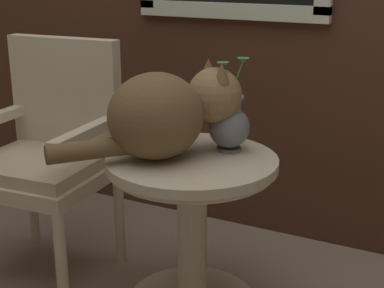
{
  "coord_description": "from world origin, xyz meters",
  "views": [
    {
      "loc": [
        0.95,
        -1.6,
        1.27
      ],
      "look_at": [
        0.07,
        0.12,
        0.65
      ],
      "focal_mm": 54.42,
      "sensor_mm": 36.0,
      "label": 1
    }
  ],
  "objects_px": {
    "wicker_chair": "(50,148)",
    "pewter_vase_with_ivy": "(229,123)",
    "cat": "(166,112)",
    "wicker_side_table": "(192,207)"
  },
  "relations": [
    {
      "from": "wicker_chair",
      "to": "pewter_vase_with_ivy",
      "type": "relative_size",
      "value": 2.84
    },
    {
      "from": "cat",
      "to": "pewter_vase_with_ivy",
      "type": "relative_size",
      "value": 1.72
    },
    {
      "from": "wicker_side_table",
      "to": "wicker_chair",
      "type": "xyz_separation_m",
      "value": [
        -0.65,
        0.01,
        0.13
      ]
    },
    {
      "from": "cat",
      "to": "pewter_vase_with_ivy",
      "type": "distance_m",
      "value": 0.24
    },
    {
      "from": "cat",
      "to": "pewter_vase_with_ivy",
      "type": "height_order",
      "value": "pewter_vase_with_ivy"
    },
    {
      "from": "pewter_vase_with_ivy",
      "to": "cat",
      "type": "bearing_deg",
      "value": -135.69
    },
    {
      "from": "cat",
      "to": "wicker_chair",
      "type": "bearing_deg",
      "value": 176.42
    },
    {
      "from": "wicker_side_table",
      "to": "wicker_chair",
      "type": "height_order",
      "value": "wicker_chair"
    },
    {
      "from": "wicker_side_table",
      "to": "wicker_chair",
      "type": "relative_size",
      "value": 0.63
    },
    {
      "from": "wicker_side_table",
      "to": "pewter_vase_with_ivy",
      "type": "relative_size",
      "value": 1.8
    }
  ]
}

